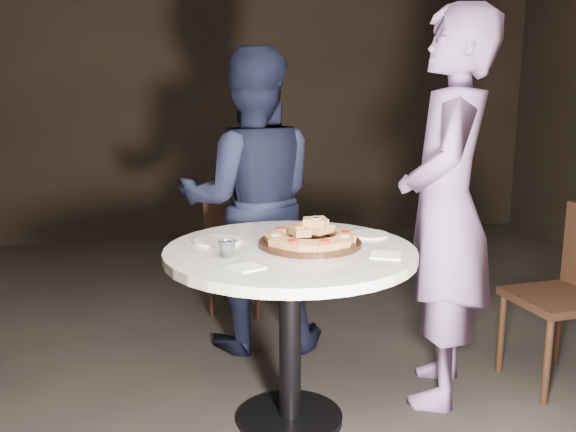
{
  "coord_description": "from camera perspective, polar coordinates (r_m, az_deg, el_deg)",
  "views": [
    {
      "loc": [
        -0.57,
        -2.63,
        1.52
      ],
      "look_at": [
        -0.07,
        0.02,
        0.94
      ],
      "focal_mm": 40.0,
      "sensor_mm": 36.0,
      "label": 1
    }
  ],
  "objects": [
    {
      "name": "diner_teal",
      "position": [
        3.06,
        13.87,
        0.57
      ],
      "size": [
        0.68,
        0.8,
        1.85
      ],
      "primitive_type": "imported",
      "rotation": [
        0.0,
        0.0,
        -2.0
      ],
      "color": "slate",
      "rests_on": "ground"
    },
    {
      "name": "napkin_near",
      "position": [
        2.46,
        -3.72,
        -4.54
      ],
      "size": [
        0.15,
        0.15,
        0.01
      ],
      "primitive_type": "cube",
      "rotation": [
        0.0,
        0.0,
        0.46
      ],
      "color": "white",
      "rests_on": "table"
    },
    {
      "name": "floor",
      "position": [
        3.09,
        1.37,
        -17.32
      ],
      "size": [
        7.0,
        7.0,
        0.0
      ],
      "primitive_type": "plane",
      "color": "black",
      "rests_on": "ground"
    },
    {
      "name": "focaccia_pile",
      "position": [
        2.78,
        2.0,
        -1.64
      ],
      "size": [
        0.4,
        0.4,
        0.11
      ],
      "rotation": [
        0.0,
        0.0,
        -0.14
      ],
      "color": "#A4733F",
      "rests_on": "serving_board"
    },
    {
      "name": "napkin_far",
      "position": [
        2.65,
        8.68,
        -3.43
      ],
      "size": [
        0.16,
        0.16,
        0.01
      ],
      "primitive_type": "cube",
      "rotation": [
        0.0,
        0.0,
        -0.38
      ],
      "color": "white",
      "rests_on": "table"
    },
    {
      "name": "chair_far",
      "position": [
        4.14,
        -4.56,
        -2.89
      ],
      "size": [
        0.48,
        0.49,
        0.77
      ],
      "rotation": [
        0.0,
        0.0,
        2.75
      ],
      "color": "black",
      "rests_on": "ground"
    },
    {
      "name": "chair_right",
      "position": [
        3.51,
        24.06,
        -5.53
      ],
      "size": [
        0.48,
        0.46,
        0.89
      ],
      "rotation": [
        0.0,
        0.0,
        -1.46
      ],
      "color": "black",
      "rests_on": "ground"
    },
    {
      "name": "plate_right",
      "position": [
        2.98,
        7.26,
        -1.64
      ],
      "size": [
        0.2,
        0.2,
        0.01
      ],
      "primitive_type": "cylinder",
      "rotation": [
        0.0,
        0.0,
        0.17
      ],
      "color": "white",
      "rests_on": "table"
    },
    {
      "name": "serving_board",
      "position": [
        2.78,
        1.96,
        -2.42
      ],
      "size": [
        0.46,
        0.46,
        0.02
      ],
      "primitive_type": "cylinder",
      "rotation": [
        0.0,
        0.0,
        0.04
      ],
      "color": "black",
      "rests_on": "table"
    },
    {
      "name": "diner_navy",
      "position": [
        3.58,
        -3.33,
        1.31
      ],
      "size": [
        0.86,
        0.69,
        1.69
      ],
      "primitive_type": "imported",
      "rotation": [
        0.0,
        0.0,
        3.07
      ],
      "color": "black",
      "rests_on": "ground"
    },
    {
      "name": "water_glass",
      "position": [
        2.61,
        -5.43,
        -2.89
      ],
      "size": [
        0.08,
        0.08,
        0.07
      ],
      "primitive_type": "imported",
      "rotation": [
        0.0,
        0.0,
        -0.05
      ],
      "color": "silver",
      "rests_on": "table"
    },
    {
      "name": "table",
      "position": [
        2.78,
        0.19,
        -5.87
      ],
      "size": [
        1.09,
        1.09,
        0.81
      ],
      "rotation": [
        0.0,
        0.0,
        0.01
      ],
      "color": "black",
      "rests_on": "ground"
    },
    {
      "name": "plate_left",
      "position": [
        2.85,
        -6.28,
        -2.19
      ],
      "size": [
        0.28,
        0.28,
        0.01
      ],
      "primitive_type": "cylinder",
      "rotation": [
        0.0,
        0.0,
        0.43
      ],
      "color": "white",
      "rests_on": "table"
    }
  ]
}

